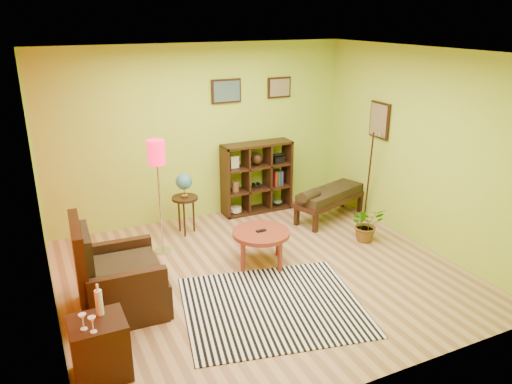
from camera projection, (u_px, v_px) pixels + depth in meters
name	position (u px, v px, depth m)	size (l,w,h in m)	color
ground	(262.00, 274.00, 6.52)	(5.00, 5.00, 0.00)	tan
room_shell	(255.00, 140.00, 5.89)	(5.04, 4.54, 2.82)	#A4CC36
zebra_rug	(273.00, 306.00, 5.80)	(2.03, 1.75, 0.01)	white
coffee_table	(261.00, 236.00, 6.67)	(0.77, 0.77, 0.49)	maroon
armchair	(116.00, 283.00, 5.63)	(0.98, 0.99, 1.14)	black
side_cabinet	(100.00, 348.00, 4.61)	(0.50, 0.45, 0.90)	black
floor_lamp	(157.00, 163.00, 6.68)	(0.25, 0.25, 1.64)	silver
globe_table	(184.00, 188.00, 7.49)	(0.40, 0.40, 0.97)	black
cube_shelf	(258.00, 177.00, 8.41)	(1.20, 0.35, 1.20)	black
bench	(329.00, 196.00, 8.13)	(1.44, 0.89, 0.63)	black
potted_plant	(366.00, 227.00, 7.42)	(0.48, 0.53, 0.42)	#26661E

